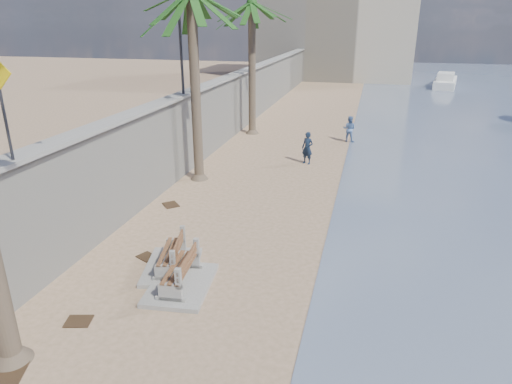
{
  "coord_description": "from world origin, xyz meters",
  "views": [
    {
      "loc": [
        3.07,
        -7.07,
        6.71
      ],
      "look_at": [
        -0.5,
        7.0,
        1.2
      ],
      "focal_mm": 32.0,
      "sensor_mm": 36.0,
      "label": 1
    }
  ],
  "objects_px": {
    "bench_far": "(171,257)",
    "person_a": "(307,146)",
    "palm_back": "(252,5)",
    "yacht_far": "(445,83)",
    "person_b": "(349,128)",
    "bench_near": "(180,273)"
  },
  "relations": [
    {
      "from": "palm_back",
      "to": "yacht_far",
      "type": "xyz_separation_m",
      "value": [
        14.51,
        25.79,
        -7.12
      ]
    },
    {
      "from": "palm_back",
      "to": "person_a",
      "type": "height_order",
      "value": "palm_back"
    },
    {
      "from": "person_b",
      "to": "bench_far",
      "type": "bearing_deg",
      "value": 86.54
    },
    {
      "from": "palm_back",
      "to": "person_b",
      "type": "xyz_separation_m",
      "value": [
        5.99,
        -0.62,
        -6.63
      ]
    },
    {
      "from": "bench_far",
      "to": "yacht_far",
      "type": "xyz_separation_m",
      "value": [
        12.53,
        42.45,
        -0.04
      ]
    },
    {
      "from": "palm_back",
      "to": "person_a",
      "type": "distance_m",
      "value": 9.58
    },
    {
      "from": "bench_near",
      "to": "person_b",
      "type": "distance_m",
      "value": 17.18
    },
    {
      "from": "palm_back",
      "to": "person_b",
      "type": "height_order",
      "value": "palm_back"
    },
    {
      "from": "bench_near",
      "to": "yacht_far",
      "type": "distance_m",
      "value": 44.86
    },
    {
      "from": "bench_far",
      "to": "palm_back",
      "type": "bearing_deg",
      "value": 96.79
    },
    {
      "from": "bench_far",
      "to": "yacht_far",
      "type": "relative_size",
      "value": 0.33
    },
    {
      "from": "person_a",
      "to": "yacht_far",
      "type": "bearing_deg",
      "value": 92.52
    },
    {
      "from": "bench_near",
      "to": "bench_far",
      "type": "bearing_deg",
      "value": 127.78
    },
    {
      "from": "bench_far",
      "to": "person_a",
      "type": "bearing_deg",
      "value": 78.43
    },
    {
      "from": "person_a",
      "to": "yacht_far",
      "type": "distance_m",
      "value": 32.98
    },
    {
      "from": "palm_back",
      "to": "yacht_far",
      "type": "distance_m",
      "value": 30.44
    },
    {
      "from": "bench_near",
      "to": "palm_back",
      "type": "xyz_separation_m",
      "value": [
        -2.61,
        17.47,
        7.05
      ]
    },
    {
      "from": "palm_back",
      "to": "person_a",
      "type": "bearing_deg",
      "value": -52.47
    },
    {
      "from": "bench_far",
      "to": "person_b",
      "type": "bearing_deg",
      "value": 75.98
    },
    {
      "from": "person_a",
      "to": "person_b",
      "type": "bearing_deg",
      "value": 91.28
    },
    {
      "from": "bench_far",
      "to": "person_a",
      "type": "distance_m",
      "value": 11.35
    },
    {
      "from": "bench_far",
      "to": "yacht_far",
      "type": "distance_m",
      "value": 44.26
    }
  ]
}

